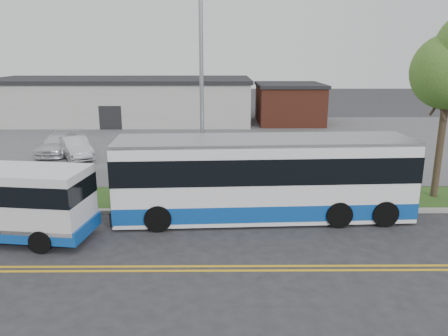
{
  "coord_description": "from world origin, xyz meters",
  "views": [
    {
      "loc": [
        3.85,
        -16.72,
        6.69
      ],
      "look_at": [
        3.99,
        2.62,
        1.6
      ],
      "focal_mm": 35.0,
      "sensor_mm": 36.0,
      "label": 1
    }
  ],
  "objects_px": {
    "streetlight_near": "(202,88)",
    "transit_bus": "(263,178)",
    "parked_car_a": "(76,148)",
    "shuttle_bus": "(10,202)",
    "parked_car_b": "(58,144)"
  },
  "relations": [
    {
      "from": "streetlight_near",
      "to": "transit_bus",
      "type": "xyz_separation_m",
      "value": [
        2.59,
        -2.13,
        -3.53
      ]
    },
    {
      "from": "transit_bus",
      "to": "parked_car_a",
      "type": "bearing_deg",
      "value": 134.31
    },
    {
      "from": "shuttle_bus",
      "to": "transit_bus",
      "type": "height_order",
      "value": "transit_bus"
    },
    {
      "from": "transit_bus",
      "to": "parked_car_a",
      "type": "xyz_separation_m",
      "value": [
        -11.14,
        10.31,
        -0.91
      ]
    },
    {
      "from": "shuttle_bus",
      "to": "parked_car_b",
      "type": "xyz_separation_m",
      "value": [
        -3.32,
        13.83,
        -0.67
      ]
    },
    {
      "from": "streetlight_near",
      "to": "parked_car_b",
      "type": "bearing_deg",
      "value": 136.8
    },
    {
      "from": "transit_bus",
      "to": "parked_car_a",
      "type": "distance_m",
      "value": 15.2
    },
    {
      "from": "transit_bus",
      "to": "streetlight_near",
      "type": "bearing_deg",
      "value": 137.71
    },
    {
      "from": "streetlight_near",
      "to": "parked_car_a",
      "type": "xyz_separation_m",
      "value": [
        -8.54,
        8.18,
        -4.44
      ]
    },
    {
      "from": "shuttle_bus",
      "to": "streetlight_near",
      "type": "bearing_deg",
      "value": 39.38
    },
    {
      "from": "streetlight_near",
      "to": "parked_car_a",
      "type": "height_order",
      "value": "streetlight_near"
    },
    {
      "from": "parked_car_a",
      "to": "parked_car_b",
      "type": "distance_m",
      "value": 2.15
    },
    {
      "from": "streetlight_near",
      "to": "transit_bus",
      "type": "distance_m",
      "value": 4.87
    },
    {
      "from": "streetlight_near",
      "to": "shuttle_bus",
      "type": "xyz_separation_m",
      "value": [
        -6.87,
        -4.26,
        -3.8
      ]
    },
    {
      "from": "streetlight_near",
      "to": "shuttle_bus",
      "type": "relative_size",
      "value": 1.31
    }
  ]
}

